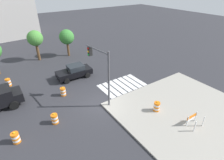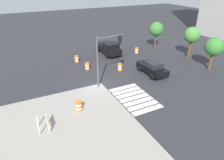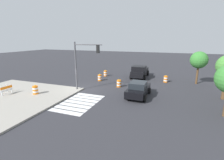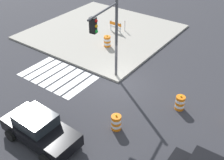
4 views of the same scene
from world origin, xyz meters
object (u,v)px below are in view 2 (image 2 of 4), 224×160
(traffic_light_pole, at_px, (107,51))
(traffic_barrel_crosswalk_end, at_px, (120,67))
(traffic_barrel_near_corner, at_px, (137,51))
(traffic_barrel_median_far, at_px, (77,59))
(pickup_truck, at_px, (109,48))
(traffic_barrel_median_near, at_px, (87,66))
(street_tree_streetside_far, at_px, (214,47))
(sports_car, at_px, (152,68))
(traffic_barrel_on_sidewalk, at_px, (79,106))
(street_tree_streetside_mid, at_px, (156,29))
(street_tree_streetside_near, at_px, (192,35))
(construction_barricade, at_px, (46,123))

(traffic_light_pole, bearing_deg, traffic_barrel_crosswalk_end, 132.48)
(traffic_barrel_near_corner, distance_m, traffic_barrel_median_far, 9.49)
(traffic_light_pole, bearing_deg, pickup_truck, 153.01)
(traffic_barrel_near_corner, xyz_separation_m, traffic_barrel_median_near, (2.45, -9.07, 0.00))
(pickup_truck, bearing_deg, traffic_barrel_crosswalk_end, -13.05)
(pickup_truck, bearing_deg, street_tree_streetside_far, 39.70)
(sports_car, xyz_separation_m, traffic_barrel_on_sidewalk, (3.53, -10.51, -0.21))
(traffic_barrel_near_corner, bearing_deg, street_tree_streetside_mid, 98.94)
(sports_car, xyz_separation_m, traffic_barrel_crosswalk_end, (-2.68, -3.04, -0.36))
(street_tree_streetside_far, bearing_deg, sports_car, -106.38)
(pickup_truck, xyz_separation_m, street_tree_streetside_mid, (0.87, 8.00, 2.26))
(pickup_truck, relative_size, traffic_barrel_median_far, 5.07)
(traffic_barrel_near_corner, height_order, street_tree_streetside_near, street_tree_streetside_near)
(traffic_barrel_near_corner, distance_m, street_tree_streetside_mid, 4.88)
(sports_car, bearing_deg, traffic_light_pole, -88.14)
(traffic_barrel_median_near, relative_size, street_tree_streetside_mid, 0.23)
(pickup_truck, bearing_deg, street_tree_streetside_mid, 83.76)
(sports_car, bearing_deg, street_tree_streetside_mid, 140.97)
(traffic_barrel_near_corner, xyz_separation_m, traffic_light_pole, (7.42, -8.57, 3.46))
(traffic_barrel_near_corner, height_order, traffic_light_pole, traffic_light_pole)
(traffic_barrel_median_far, xyz_separation_m, street_tree_streetside_far, (10.06, 14.49, 2.57))
(sports_car, distance_m, construction_barricade, 14.27)
(pickup_truck, relative_size, traffic_barrel_median_near, 5.07)
(pickup_truck, relative_size, street_tree_streetside_mid, 1.18)
(traffic_barrel_near_corner, height_order, traffic_barrel_on_sidewalk, traffic_barrel_on_sidewalk)
(traffic_barrel_median_far, distance_m, construction_barricade, 14.10)
(construction_barricade, relative_size, street_tree_streetside_near, 0.29)
(construction_barricade, bearing_deg, street_tree_streetside_mid, 122.26)
(traffic_barrel_crosswalk_end, bearing_deg, construction_barricade, -54.85)
(traffic_barrel_crosswalk_end, bearing_deg, street_tree_streetside_far, 65.08)
(street_tree_streetside_near, relative_size, street_tree_streetside_far, 1.07)
(traffic_barrel_median_near, xyz_separation_m, construction_barricade, (9.46, -6.81, 0.27))
(street_tree_streetside_near, bearing_deg, traffic_barrel_median_near, -99.56)
(traffic_barrel_on_sidewalk, relative_size, street_tree_streetside_near, 0.23)
(traffic_barrel_median_near, height_order, street_tree_streetside_mid, street_tree_streetside_mid)
(construction_barricade, distance_m, street_tree_streetside_mid, 23.60)
(traffic_barrel_median_far, height_order, construction_barricade, construction_barricade)
(traffic_light_pole, height_order, street_tree_streetside_mid, traffic_light_pole)
(traffic_barrel_median_near, xyz_separation_m, traffic_barrel_median_far, (-3.10, -0.40, 0.00))
(sports_car, relative_size, street_tree_streetside_mid, 0.99)
(traffic_barrel_on_sidewalk, height_order, construction_barricade, traffic_barrel_on_sidewalk)
(pickup_truck, bearing_deg, traffic_barrel_median_near, -51.93)
(construction_barricade, distance_m, street_tree_streetside_near, 22.99)
(traffic_barrel_near_corner, distance_m, traffic_light_pole, 11.86)
(pickup_truck, relative_size, traffic_barrel_crosswalk_end, 5.07)
(traffic_barrel_crosswalk_end, distance_m, traffic_barrel_median_far, 6.59)
(traffic_barrel_crosswalk_end, relative_size, street_tree_streetside_far, 0.24)
(sports_car, xyz_separation_m, street_tree_streetside_far, (2.18, 7.42, 2.20))
(traffic_barrel_crosswalk_end, bearing_deg, street_tree_streetside_mid, 118.82)
(street_tree_streetside_near, bearing_deg, traffic_light_pole, -80.35)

